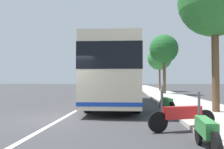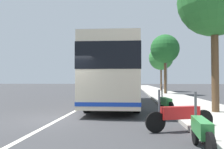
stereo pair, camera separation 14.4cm
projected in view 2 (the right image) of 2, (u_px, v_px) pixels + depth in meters
ground_plane at (59, 119)px, 8.85m from camera, size 220.00×220.00×0.00m
sidewalk_curb at (175, 99)px, 18.26m from camera, size 110.00×3.60×0.14m
lane_divider_line at (98, 99)px, 18.81m from camera, size 110.00×0.16×0.01m
coach_bus at (116, 73)px, 14.57m from camera, size 11.75×2.80×3.56m
motorcycle_mid_row at (201, 132)px, 4.67m from camera, size 2.09×0.34×1.26m
motorcycle_nearest_curb at (180, 115)px, 6.78m from camera, size 0.83×2.14×1.26m
motorcycle_far_end at (166, 104)px, 10.14m from camera, size 2.18×0.38×1.27m
car_behind_bus at (127, 86)px, 37.07m from camera, size 4.38×1.95×1.40m
car_far_distant at (110, 84)px, 50.68m from camera, size 4.47×2.13×1.57m
car_oncoming at (129, 84)px, 57.21m from camera, size 4.67×1.81×1.50m
car_side_street at (130, 84)px, 51.90m from camera, size 4.04×2.09×1.53m
roadside_tree_near_camera at (214, 1)px, 10.17m from camera, size 3.26×3.26×6.81m
roadside_tree_mid_block at (165, 49)px, 24.93m from camera, size 3.17×3.17×6.65m
roadside_tree_far_block at (161, 58)px, 32.71m from camera, size 3.51×3.51×6.62m
utility_pole at (166, 65)px, 24.96m from camera, size 0.20×0.20×6.63m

